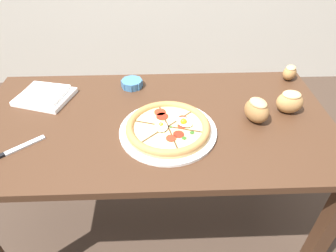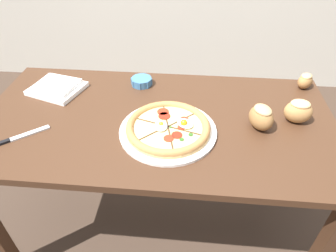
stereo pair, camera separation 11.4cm
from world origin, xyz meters
The scene contains 9 objects.
ground_plane centered at (0.00, 0.00, 0.00)m, with size 12.00×12.00×0.00m, color #3D2D23.
dining_table centered at (0.00, 0.00, 0.63)m, with size 1.46×0.74×0.74m.
pizza centered at (0.06, -0.08, 0.76)m, with size 0.37×0.37×0.06m.
ramekin_bowl centered at (-0.10, 0.26, 0.75)m, with size 0.10×0.10×0.04m.
napkin_folded centered at (-0.48, 0.17, 0.75)m, with size 0.27×0.25×0.04m.
bread_piece_near centered at (0.56, 0.03, 0.79)m, with size 0.11×0.09×0.10m.
bread_piece_mid centered at (0.41, -0.02, 0.79)m, with size 0.12×0.14×0.10m.
bread_piece_far centered at (0.66, 0.30, 0.77)m, with size 0.10×0.10×0.07m.
knife_main centered at (-0.51, -0.18, 0.74)m, with size 0.21×0.17×0.01m.
Camera 1 is at (0.02, -0.97, 1.48)m, focal length 32.00 mm.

